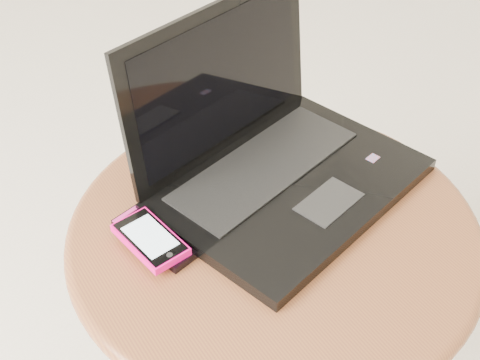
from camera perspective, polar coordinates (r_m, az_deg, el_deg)
table at (r=0.99m, az=2.76°, el=-7.78°), size 0.57×0.57×0.45m
laptop at (r=0.97m, az=2.57°, el=2.12°), size 0.42×0.37×0.24m
phone_black at (r=0.91m, az=-6.70°, el=-4.49°), size 0.10×0.14×0.01m
phone_pink at (r=0.88m, az=-7.60°, el=-5.00°), size 0.07×0.11×0.01m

